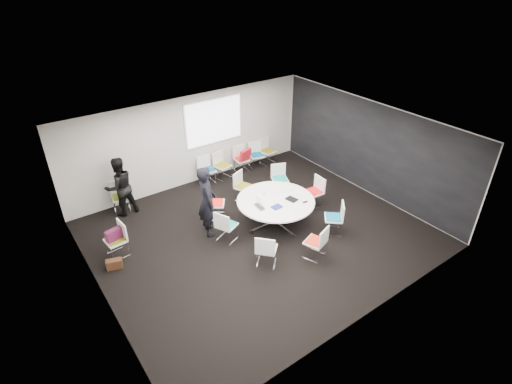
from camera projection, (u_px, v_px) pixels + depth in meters
room_shell at (262, 186)px, 9.80m from camera, size 8.08×7.08×2.88m
conference_table at (275, 207)px, 10.61m from camera, size 2.06×2.06×0.73m
projection_screen at (214, 122)px, 12.34m from camera, size 1.90×0.03×1.35m
chair_ring_a at (314, 197)px, 11.51m from camera, size 0.47×0.48×0.88m
chair_ring_b at (280, 184)px, 12.15m from camera, size 0.60×0.59×0.88m
chair_ring_c at (244, 192)px, 11.77m from camera, size 0.60×0.59×0.88m
chair_ring_d at (216, 208)px, 10.99m from camera, size 0.63×0.63×0.88m
chair_ring_e at (226, 231)px, 10.10m from camera, size 0.60×0.60×0.88m
chair_ring_f at (266, 255)px, 9.29m from camera, size 0.64×0.64×0.88m
chair_ring_g at (315, 248)px, 9.52m from camera, size 0.58×0.57×0.88m
chair_ring_h at (333, 223)px, 10.39m from camera, size 0.64×0.64×0.88m
chair_back_a at (207, 175)px, 12.65m from camera, size 0.47×0.46×0.88m
chair_back_b at (223, 170)px, 12.93m from camera, size 0.55×0.54×0.88m
chair_back_c at (242, 164)px, 13.34m from camera, size 0.50×0.49×0.88m
chair_back_d at (256, 160)px, 13.61m from camera, size 0.56×0.55×0.88m
chair_back_e at (267, 156)px, 13.88m from camera, size 0.51×0.50×0.88m
chair_spare_left at (117, 246)px, 9.58m from camera, size 0.49×0.50×0.88m
chair_person_back at (121, 202)px, 11.28m from camera, size 0.53×0.52×0.88m
person_main at (207, 201)px, 10.04m from camera, size 0.65×0.80×1.91m
person_back at (120, 187)px, 10.87m from camera, size 0.88×0.71×1.71m
laptop at (261, 206)px, 10.23m from camera, size 0.24×0.36×0.03m
laptop_lid at (258, 200)px, 10.28m from camera, size 0.04×0.30×0.22m
notebook_black at (292, 199)px, 10.52m from camera, size 0.28×0.34×0.02m
tablet_folio at (277, 207)px, 10.20m from camera, size 0.27×0.21×0.03m
papers_right at (287, 189)px, 11.00m from camera, size 0.36×0.36×0.00m
papers_front at (301, 192)px, 10.85m from camera, size 0.31×0.23×0.00m
cup at (264, 193)px, 10.74m from camera, size 0.08×0.08×0.09m
phone at (305, 202)px, 10.42m from camera, size 0.15×0.09×0.01m
maroon_bag at (114, 234)px, 9.40m from camera, size 0.42×0.23×0.28m
brown_bag at (114, 264)px, 9.25m from camera, size 0.39×0.26×0.24m
red_jacket at (245, 155)px, 12.97m from camera, size 0.47×0.26×0.36m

